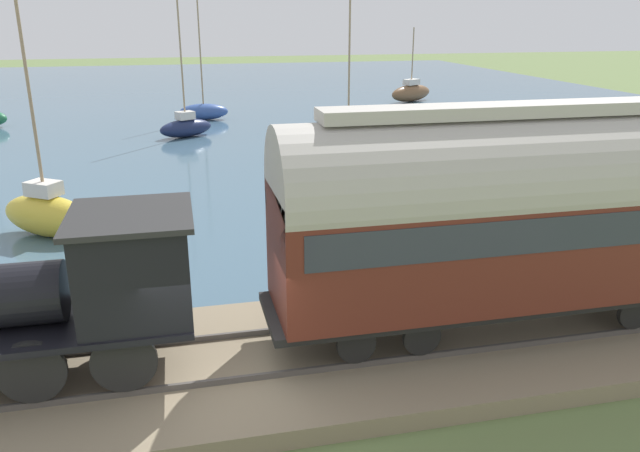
{
  "coord_description": "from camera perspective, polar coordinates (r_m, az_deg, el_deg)",
  "views": [
    {
      "loc": [
        -9.72,
        0.43,
        6.79
      ],
      "look_at": [
        5.77,
        -3.12,
        1.38
      ],
      "focal_mm": 35.0,
      "sensor_mm": 36.0,
      "label": 1
    }
  ],
  "objects": [
    {
      "name": "sailboat_blue",
      "position": [
        43.47,
        -10.59,
        10.34
      ],
      "size": [
        1.45,
        3.32,
        9.03
      ],
      "rotation": [
        0.0,
        0.0,
        -0.06
      ],
      "color": "#335199",
      "rests_on": "harbor_water"
    },
    {
      "name": "sailboat_brown",
      "position": [
        52.59,
        8.32,
        12.0
      ],
      "size": [
        3.23,
        4.51,
        5.81
      ],
      "rotation": [
        0.0,
        0.0,
        0.5
      ],
      "color": "brown",
      "rests_on": "harbor_water"
    },
    {
      "name": "passenger_coach",
      "position": [
        13.29,
        17.96,
        1.53
      ],
      "size": [
        2.48,
        10.56,
        4.69
      ],
      "color": "black",
      "rests_on": "rail_embankment"
    },
    {
      "name": "rail_embankment",
      "position": [
        12.71,
        -9.3,
        -12.75
      ],
      "size": [
        4.94,
        56.0,
        0.49
      ],
      "color": "#84755B",
      "rests_on": "ground"
    },
    {
      "name": "ground_plane",
      "position": [
        11.86,
        -8.84,
        -16.36
      ],
      "size": [
        200.0,
        200.0,
        0.0
      ],
      "primitive_type": "plane",
      "color": "#607542"
    },
    {
      "name": "sailboat_gray",
      "position": [
        32.63,
        2.59,
        8.14
      ],
      "size": [
        2.57,
        3.6,
        8.32
      ],
      "rotation": [
        0.0,
        0.0,
        0.43
      ],
      "color": "gray",
      "rests_on": "harbor_water"
    },
    {
      "name": "harbor_water",
      "position": [
        54.06,
        -12.6,
        11.14
      ],
      "size": [
        80.0,
        80.0,
        0.01
      ],
      "color": "#426075",
      "rests_on": "ground"
    },
    {
      "name": "sailboat_navy",
      "position": [
        37.44,
        -12.17,
        8.93
      ],
      "size": [
        2.6,
        3.46,
        8.51
      ],
      "rotation": [
        0.0,
        0.0,
        0.49
      ],
      "color": "#192347",
      "rests_on": "harbor_water"
    },
    {
      "name": "steam_locomotive",
      "position": [
        11.98,
        -22.34,
        -5.15
      ],
      "size": [
        2.3,
        6.04,
        3.49
      ],
      "color": "black",
      "rests_on": "rail_embankment"
    },
    {
      "name": "sailboat_yellow",
      "position": [
        21.69,
        -23.69,
        1.17
      ],
      "size": [
        2.87,
        3.43,
        9.81
      ],
      "rotation": [
        0.0,
        0.0,
        -0.6
      ],
      "color": "gold",
      "rests_on": "harbor_water"
    },
    {
      "name": "rowboat_off_pier",
      "position": [
        18.95,
        0.84,
        -1.28
      ],
      "size": [
        1.49,
        2.06,
        0.55
      ],
      "rotation": [
        0.0,
        0.0,
        0.28
      ],
      "color": "silver",
      "rests_on": "harbor_water"
    }
  ]
}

